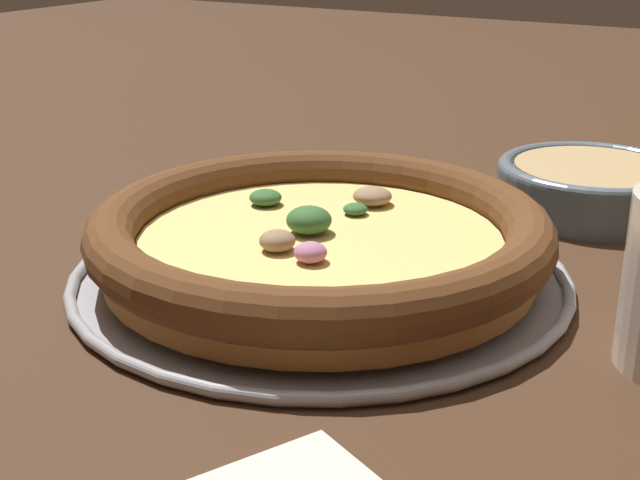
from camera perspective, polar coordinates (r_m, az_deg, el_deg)
name	(u,v)px	position (r m, az deg, el deg)	size (l,w,h in m)	color
ground_plane	(320,281)	(0.61, 0.00, -2.61)	(3.00, 3.00, 0.00)	#3D2616
pizza_tray	(320,275)	(0.61, 0.00, -2.25)	(0.34, 0.34, 0.01)	#9E9EA3
pizza	(320,237)	(0.60, 0.00, 0.18)	(0.31, 0.31, 0.05)	#A86B33
bowl_near	(591,184)	(0.78, 16.94, 3.43)	(0.16, 0.16, 0.04)	slate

